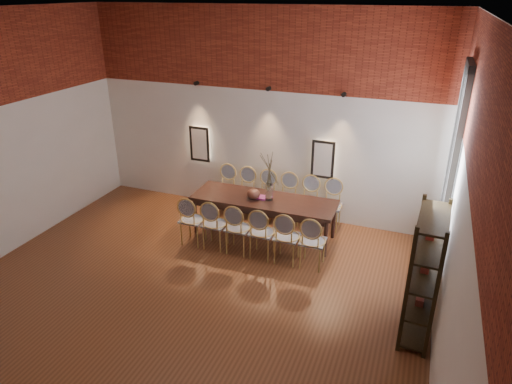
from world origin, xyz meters
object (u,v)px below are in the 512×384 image
(chair_near_a, at_px, (193,219))
(vase, at_px, (269,192))
(chair_near_f, at_px, (313,241))
(chair_near_e, at_px, (287,236))
(chair_near_b, at_px, (215,223))
(chair_far_c, at_px, (265,196))
(chair_far_d, at_px, (286,199))
(chair_far_b, at_px, (245,193))
(chair_far_a, at_px, (225,190))
(chair_near_c, at_px, (238,228))
(chair_far_f, at_px, (331,206))
(chair_far_e, at_px, (308,202))
(dining_table, at_px, (264,217))
(chair_near_d, at_px, (262,232))
(bowl, at_px, (254,194))
(book, at_px, (260,197))
(shelving_rack, at_px, (424,275))

(chair_near_a, height_order, vase, vase)
(chair_near_f, bearing_deg, chair_near_e, -180.00)
(chair_near_b, distance_m, chair_far_c, 1.48)
(chair_near_b, xyz_separation_m, chair_near_e, (1.32, 0.02, 0.00))
(chair_near_e, distance_m, chair_far_c, 1.66)
(chair_far_d, bearing_deg, chair_far_b, -0.00)
(chair_far_b, bearing_deg, chair_far_a, -0.00)
(chair_near_c, bearing_deg, chair_far_a, 121.99)
(chair_near_f, xyz_separation_m, vase, (-1.01, 0.69, 0.43))
(chair_near_c, height_order, chair_far_f, same)
(chair_near_f, distance_m, chair_far_e, 1.48)
(dining_table, bearing_deg, chair_near_d, -72.65)
(chair_near_b, distance_m, vase, 1.12)
(chair_far_a, distance_m, bowl, 1.24)
(chair_near_d, relative_size, chair_far_c, 1.00)
(chair_far_a, bearing_deg, chair_near_c, 121.99)
(chair_near_f, xyz_separation_m, chair_far_b, (-1.78, 1.39, 0.00))
(chair_far_a, xyz_separation_m, book, (1.02, -0.68, 0.30))
(chair_far_c, relative_size, chair_far_f, 1.00)
(chair_near_e, xyz_separation_m, chair_far_a, (-1.78, 1.39, 0.00))
(chair_far_a, xyz_separation_m, shelving_rack, (3.93, -2.43, 0.43))
(chair_near_c, relative_size, bowl, 3.92)
(chair_far_b, bearing_deg, chair_far_e, 180.00)
(chair_near_c, bearing_deg, chair_near_a, -180.00)
(chair_near_a, relative_size, chair_far_a, 1.00)
(chair_near_c, height_order, vase, vase)
(chair_far_e, height_order, shelving_rack, shelving_rack)
(book, bearing_deg, chair_far_e, 43.84)
(chair_near_d, relative_size, chair_far_d, 1.00)
(chair_near_a, xyz_separation_m, chair_far_d, (1.30, 1.42, 0.00))
(chair_near_c, bearing_deg, chair_far_c, 90.00)
(chair_far_c, bearing_deg, shelving_rack, 140.65)
(chair_far_a, bearing_deg, shelving_rack, 147.59)
(chair_far_b, relative_size, chair_far_f, 1.00)
(chair_near_a, xyz_separation_m, chair_near_e, (1.76, 0.02, 0.00))
(chair_near_c, relative_size, chair_far_a, 1.00)
(shelving_rack, bearing_deg, chair_near_a, 167.98)
(chair_near_b, relative_size, chair_far_d, 1.00)
(chair_near_f, bearing_deg, chair_far_e, 107.35)
(chair_far_f, relative_size, book, 3.62)
(chair_near_e, bearing_deg, chair_far_f, 72.65)
(chair_near_b, distance_m, chair_near_e, 1.32)
(dining_table, xyz_separation_m, chair_far_c, (-0.23, 0.70, 0.09))
(chair_far_e, xyz_separation_m, bowl, (-0.83, -0.76, 0.37))
(chair_near_a, height_order, bowl, chair_near_a)
(chair_near_e, xyz_separation_m, book, (-0.75, 0.70, 0.30))
(dining_table, xyz_separation_m, chair_near_b, (-0.65, -0.71, 0.09))
(bowl, bearing_deg, chair_near_a, -143.81)
(chair_near_c, relative_size, chair_near_d, 1.00)
(chair_near_c, xyz_separation_m, vase, (0.31, 0.71, 0.43))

